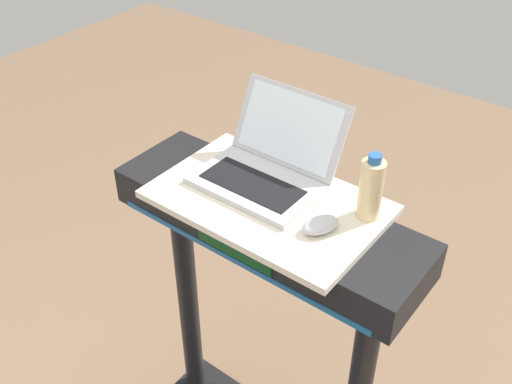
{
  "coord_description": "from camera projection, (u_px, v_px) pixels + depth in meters",
  "views": [
    {
      "loc": [
        0.76,
        -0.34,
        2.18
      ],
      "look_at": [
        0.0,
        0.65,
        1.27
      ],
      "focal_mm": 42.61,
      "sensor_mm": 36.0,
      "label": 1
    }
  ],
  "objects": [
    {
      "name": "laptop",
      "position": [
        267.0,
        165.0,
        1.66
      ],
      "size": [
        0.34,
        0.31,
        0.21
      ],
      "rotation": [
        0.0,
        0.0,
        -0.07
      ],
      "color": "#B7B7BC",
      "rests_on": "desk_board"
    },
    {
      "name": "water_bottle",
      "position": [
        371.0,
        189.0,
        1.5
      ],
      "size": [
        0.06,
        0.06,
        0.18
      ],
      "color": "beige",
      "rests_on": "desk_board"
    },
    {
      "name": "computer_mouse",
      "position": [
        320.0,
        225.0,
        1.49
      ],
      "size": [
        0.09,
        0.12,
        0.03
      ],
      "primitive_type": "ellipsoid",
      "rotation": [
        0.0,
        0.0,
        -0.39
      ],
      "color": "#B2B2B7",
      "rests_on": "desk_board"
    },
    {
      "name": "desk_board",
      "position": [
        267.0,
        201.0,
        1.61
      ],
      "size": [
        0.61,
        0.38,
        0.02
      ],
      "primitive_type": "cube",
      "color": "beige",
      "rests_on": "treadmill_base"
    }
  ]
}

